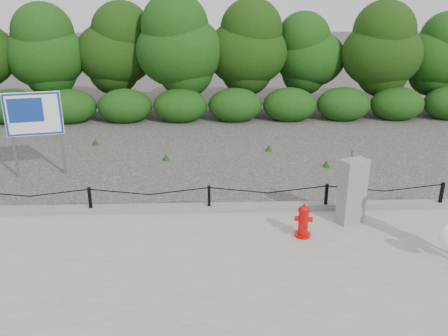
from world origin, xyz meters
TOP-DOWN VIEW (x-y plane):
  - ground at (0.00, 0.00)m, footprint 90.00×90.00m
  - sidewalk at (0.00, -2.00)m, footprint 14.00×4.00m
  - curb at (0.00, 0.05)m, footprint 14.00×0.22m
  - chain_barrier at (0.00, 0.00)m, footprint 10.06×0.06m
  - treeline at (-0.27, 8.92)m, footprint 20.21×3.49m
  - fire_hydrant at (1.79, -1.13)m, footprint 0.37×0.38m
  - utility_cabinet at (2.86, -0.56)m, footprint 0.59×0.48m
  - advertising_sign at (-4.33, 2.44)m, footprint 1.35×0.36m

SIDE VIEW (x-z plane):
  - ground at x=0.00m, z-range 0.00..0.00m
  - sidewalk at x=0.00m, z-range 0.00..0.08m
  - curb at x=0.00m, z-range 0.08..0.22m
  - fire_hydrant at x=1.79m, z-range 0.06..0.74m
  - chain_barrier at x=0.00m, z-range 0.16..0.76m
  - utility_cabinet at x=2.86m, z-range 0.01..1.50m
  - advertising_sign at x=-4.33m, z-range 0.45..2.64m
  - treeline at x=-0.27m, z-range 0.26..4.60m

